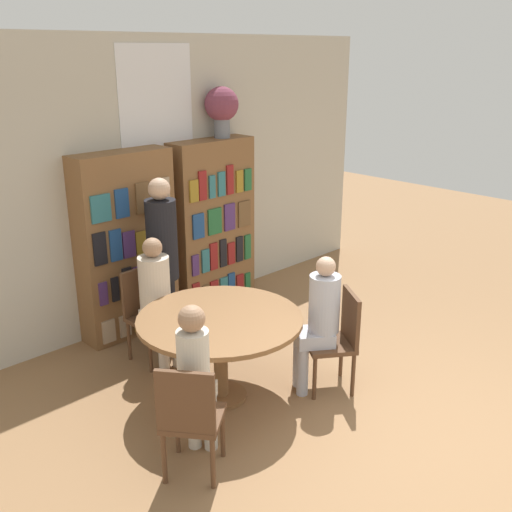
% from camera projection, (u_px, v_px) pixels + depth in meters
% --- Properties ---
extents(ground_plane, '(16.00, 16.00, 0.00)m').
position_uv_depth(ground_plane, '(428.00, 439.00, 4.61)').
color(ground_plane, olive).
extents(wall_back, '(6.40, 0.07, 3.00)m').
position_uv_depth(wall_back, '(159.00, 181.00, 6.40)').
color(wall_back, beige).
rests_on(wall_back, ground_plane).
extents(bookshelf_left, '(1.03, 0.34, 1.91)m').
position_uv_depth(bookshelf_left, '(127.00, 246.00, 6.07)').
color(bookshelf_left, brown).
rests_on(bookshelf_left, ground_plane).
extents(bookshelf_right, '(1.03, 0.34, 1.91)m').
position_uv_depth(bookshelf_right, '(213.00, 224.00, 6.83)').
color(bookshelf_right, brown).
rests_on(bookshelf_right, ground_plane).
extents(flower_vase, '(0.37, 0.37, 0.55)m').
position_uv_depth(flower_vase, '(222.00, 107.00, 6.52)').
color(flower_vase, slate).
rests_on(flower_vase, bookshelf_right).
extents(reading_table, '(1.38, 1.38, 0.76)m').
position_uv_depth(reading_table, '(220.00, 329.00, 4.96)').
color(reading_table, brown).
rests_on(reading_table, ground_plane).
extents(chair_near_camera, '(0.56, 0.56, 0.89)m').
position_uv_depth(chair_near_camera, '(190.00, 415.00, 4.05)').
color(chair_near_camera, brown).
rests_on(chair_near_camera, ground_plane).
extents(chair_left_side, '(0.41, 0.41, 0.89)m').
position_uv_depth(chair_left_side, '(148.00, 310.00, 5.69)').
color(chair_left_side, brown).
rests_on(chair_left_side, ground_plane).
extents(chair_far_side, '(0.56, 0.56, 0.89)m').
position_uv_depth(chair_far_side, '(338.00, 336.00, 5.17)').
color(chair_far_side, brown).
rests_on(chair_far_side, ground_plane).
extents(seated_reader_left, '(0.29, 0.39, 1.24)m').
position_uv_depth(seated_reader_left, '(158.00, 294.00, 5.50)').
color(seated_reader_left, beige).
rests_on(seated_reader_left, ground_plane).
extents(seated_reader_right, '(0.41, 0.40, 1.23)m').
position_uv_depth(seated_reader_right, '(319.00, 316.00, 5.08)').
color(seated_reader_right, '#B2B7C6').
rests_on(seated_reader_right, ground_plane).
extents(seated_reader_back, '(0.39, 0.37, 1.25)m').
position_uv_depth(seated_reader_back, '(196.00, 376.00, 4.16)').
color(seated_reader_back, beige).
rests_on(seated_reader_back, ground_plane).
extents(librarian_standing, '(0.30, 0.57, 1.71)m').
position_uv_depth(librarian_standing, '(162.00, 246.00, 5.76)').
color(librarian_standing, black).
rests_on(librarian_standing, ground_plane).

